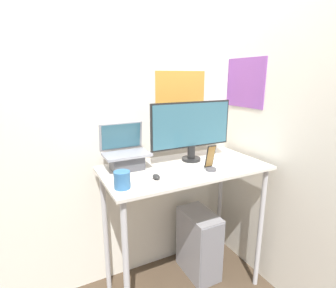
{
  "coord_description": "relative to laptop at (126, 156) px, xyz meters",
  "views": [
    {
      "loc": [
        -0.89,
        -1.2,
        1.62
      ],
      "look_at": [
        -0.13,
        0.3,
        1.18
      ],
      "focal_mm": 28.0,
      "sensor_mm": 36.0,
      "label": 1
    }
  ],
  "objects": [
    {
      "name": "mug",
      "position": [
        -0.12,
        -0.3,
        -0.04
      ],
      "size": [
        0.09,
        0.09,
        0.1
      ],
      "color": "#336699",
      "rests_on": "desk"
    },
    {
      "name": "mouse",
      "position": [
        0.11,
        -0.26,
        -0.07
      ],
      "size": [
        0.04,
        0.07,
        0.03
      ],
      "color": "#262626",
      "rests_on": "desk"
    },
    {
      "name": "laptop",
      "position": [
        0.0,
        0.0,
        0.0
      ],
      "size": [
        0.31,
        0.22,
        0.31
      ],
      "color": "#4C4C51",
      "rests_on": "desk"
    },
    {
      "name": "wall_side_right",
      "position": [
        1.04,
        -0.44,
        0.21
      ],
      "size": [
        0.06,
        6.0,
        2.6
      ],
      "color": "silver",
      "rests_on": "ground_plane"
    },
    {
      "name": "computer_tower",
      "position": [
        0.57,
        -0.07,
        -0.82
      ],
      "size": [
        0.22,
        0.38,
        0.55
      ],
      "color": "gray",
      "rests_on": "ground_plane"
    },
    {
      "name": "cell_phone",
      "position": [
        0.5,
        -0.29,
        -0.03
      ],
      "size": [
        0.07,
        0.07,
        0.17
      ],
      "color": "#4C4C51",
      "rests_on": "desk"
    },
    {
      "name": "desk",
      "position": [
        0.38,
        -0.15,
        -0.24
      ],
      "size": [
        1.16,
        0.59,
        1.0
      ],
      "color": "beige",
      "rests_on": "ground_plane"
    },
    {
      "name": "monitor",
      "position": [
        0.49,
        -0.04,
        0.15
      ],
      "size": [
        0.65,
        0.14,
        0.44
      ],
      "color": "black",
      "rests_on": "desk"
    },
    {
      "name": "keyboard",
      "position": [
        0.29,
        -0.29,
        -0.08
      ],
      "size": [
        0.25,
        0.12,
        0.02
      ],
      "color": "white",
      "rests_on": "desk"
    },
    {
      "name": "wall_back",
      "position": [
        0.38,
        0.24,
        0.21
      ],
      "size": [
        6.0,
        0.06,
        2.6
      ],
      "color": "silver",
      "rests_on": "ground_plane"
    }
  ]
}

